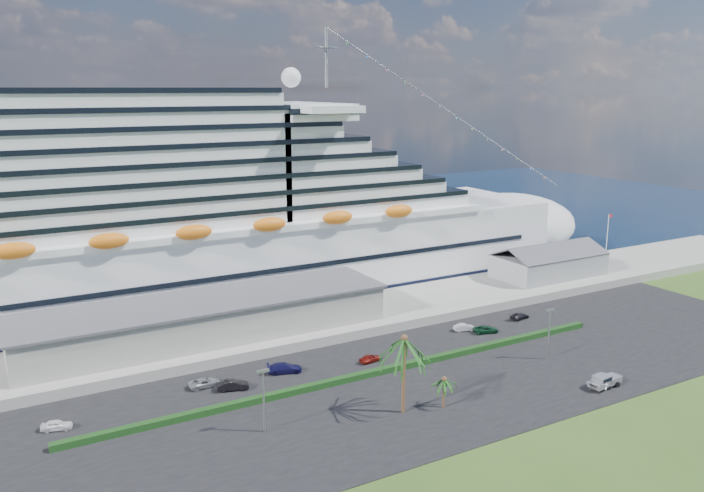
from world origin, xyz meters
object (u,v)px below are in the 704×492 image
cruise_ship (183,222)px  parked_car_3 (285,368)px  boat_trailer (603,382)px  pickup_truck (605,380)px

cruise_ship → parked_car_3: (3.11, -40.51, -15.81)m
parked_car_3 → boat_trailer: 46.28m
pickup_truck → boat_trailer: (-0.47, -0.15, -0.05)m
cruise_ship → boat_trailer: bearing=-59.2°
boat_trailer → parked_car_3: bearing=143.7°
pickup_truck → boat_trailer: 0.50m
parked_car_3 → pickup_truck: pickup_truck is taller
pickup_truck → boat_trailer: bearing=-162.9°
pickup_truck → boat_trailer: pickup_truck is taller
cruise_ship → pickup_truck: (40.89, -67.74, -15.53)m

